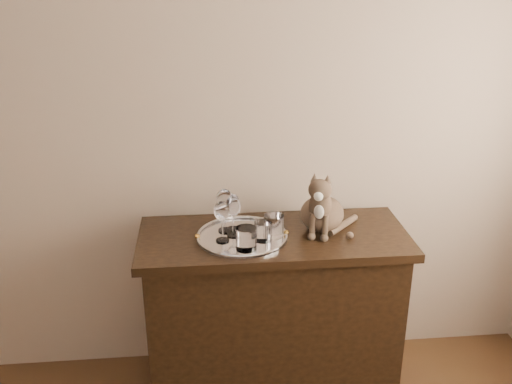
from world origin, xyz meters
The scene contains 11 objects.
wall_back centered at (0.00, 2.25, 1.35)m, with size 4.00×0.10×2.70m, color tan.
sideboard centered at (0.60, 1.94, 0.42)m, with size 1.20×0.50×0.85m, color black, non-canonical shape.
tray centered at (0.46, 1.92, 0.85)m, with size 0.40×0.40×0.01m, color silver.
wine_glass_a centered at (0.39, 1.98, 0.96)m, with size 0.08×0.08×0.20m, color white, non-canonical shape.
wine_glass_b centered at (0.42, 2.00, 0.94)m, with size 0.06×0.06×0.17m, color silver, non-canonical shape.
wine_glass_c centered at (0.37, 1.89, 0.95)m, with size 0.07×0.07×0.18m, color silver, non-canonical shape.
wine_glass_d centered at (0.42, 1.93, 0.95)m, with size 0.07×0.07×0.18m, color white, non-canonical shape.
tumbler_a centered at (0.54, 1.87, 0.90)m, with size 0.08×0.08×0.09m, color silver.
tumbler_b centered at (0.47, 1.80, 0.91)m, with size 0.09×0.09×0.10m, color white.
tumbler_c centered at (0.60, 1.91, 0.91)m, with size 0.09×0.09×0.10m, color silver.
cat centered at (0.82, 1.98, 1.00)m, with size 0.30×0.28×0.30m, color brown, non-canonical shape.
Camera 1 is at (0.30, -0.32, 1.97)m, focal length 40.00 mm.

